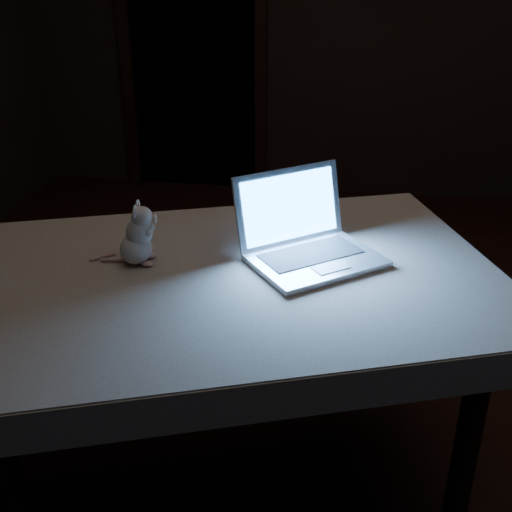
# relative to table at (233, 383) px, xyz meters

# --- Properties ---
(floor) EXTENTS (5.00, 5.00, 0.00)m
(floor) POSITION_rel_table_xyz_m (0.29, 0.44, -0.40)
(floor) COLOR black
(floor) RESTS_ON ground
(back_wall) EXTENTS (4.50, 0.04, 2.60)m
(back_wall) POSITION_rel_table_xyz_m (0.29, 2.94, 0.90)
(back_wall) COLOR black
(back_wall) RESTS_ON ground
(doorway) EXTENTS (1.06, 0.36, 2.13)m
(doorway) POSITION_rel_table_xyz_m (-0.81, 2.94, 0.67)
(doorway) COLOR black
(doorway) RESTS_ON back_wall
(table) EXTENTS (1.71, 1.39, 0.79)m
(table) POSITION_rel_table_xyz_m (0.00, 0.00, 0.00)
(table) COLOR black
(table) RESTS_ON floor
(tablecloth) EXTENTS (1.88, 1.62, 0.11)m
(tablecloth) POSITION_rel_table_xyz_m (-0.09, 0.05, 0.35)
(tablecloth) COLOR #C3B2A2
(tablecloth) RESTS_ON table
(laptop) EXTENTS (0.50, 0.49, 0.26)m
(laptop) POSITION_rel_table_xyz_m (0.24, 0.10, 0.53)
(laptop) COLOR silver
(laptop) RESTS_ON tablecloth
(plush_mouse) EXTENTS (0.17, 0.17, 0.19)m
(plush_mouse) POSITION_rel_table_xyz_m (-0.30, 0.03, 0.50)
(plush_mouse) COLOR silver
(plush_mouse) RESTS_ON tablecloth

